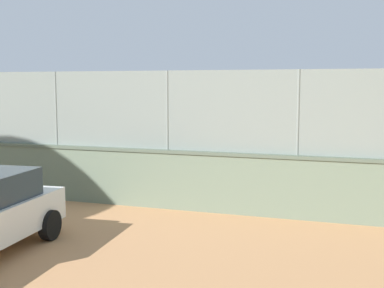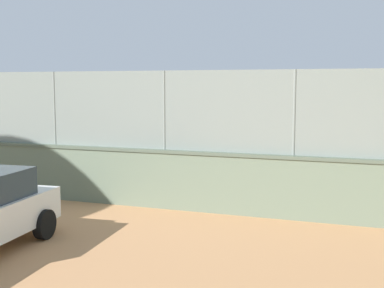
% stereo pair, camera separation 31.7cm
% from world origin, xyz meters
% --- Properties ---
extents(ground_plane, '(260.00, 260.00, 0.00)m').
position_xyz_m(ground_plane, '(0.00, 0.00, 0.00)').
color(ground_plane, tan).
extents(perimeter_wall, '(33.49, 0.79, 1.52)m').
position_xyz_m(perimeter_wall, '(0.16, 9.58, 0.77)').
color(perimeter_wall, slate).
rests_on(perimeter_wall, ground_plane).
extents(fence_panel_on_wall, '(32.88, 0.42, 2.01)m').
position_xyz_m(fence_panel_on_wall, '(0.16, 9.58, 2.52)').
color(fence_panel_on_wall, gray).
rests_on(fence_panel_on_wall, perimeter_wall).
extents(player_near_wall_returning, '(1.22, 0.70, 1.55)m').
position_xyz_m(player_near_wall_returning, '(1.01, 0.85, 0.91)').
color(player_near_wall_returning, '#B2B2B2').
rests_on(player_near_wall_returning, ground_plane).
extents(player_crossing_court, '(0.74, 1.06, 1.61)m').
position_xyz_m(player_crossing_court, '(1.46, 3.31, 0.94)').
color(player_crossing_court, '#591919').
rests_on(player_crossing_court, ground_plane).
extents(sports_ball, '(0.16, 0.16, 0.16)m').
position_xyz_m(sports_ball, '(0.05, 3.02, 0.08)').
color(sports_ball, yellow).
rests_on(sports_ball, ground_plane).
extents(courtside_bench, '(1.60, 0.40, 0.87)m').
position_xyz_m(courtside_bench, '(2.34, 8.25, 0.46)').
color(courtside_bench, '#4C6B4C').
rests_on(courtside_bench, ground_plane).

